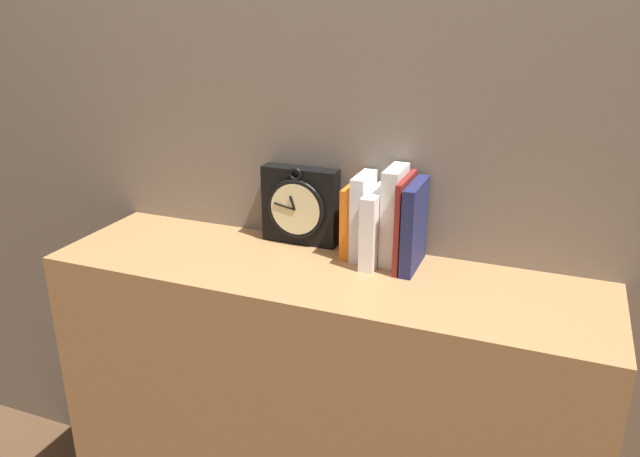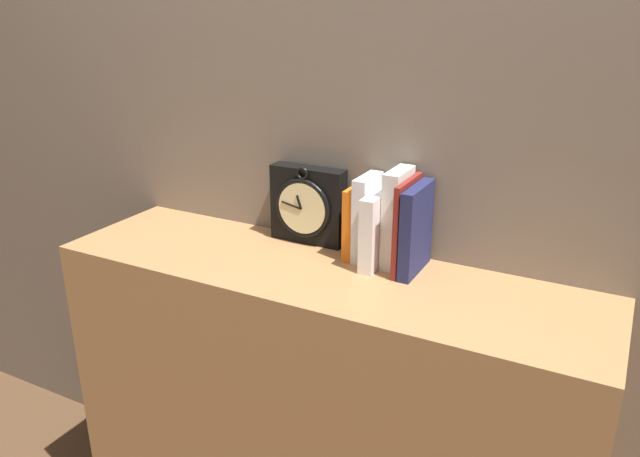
{
  "view_description": "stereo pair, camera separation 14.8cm",
  "coord_description": "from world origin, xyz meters",
  "px_view_note": "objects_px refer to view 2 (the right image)",
  "views": [
    {
      "loc": [
        0.51,
        -1.29,
        1.56
      ],
      "look_at": [
        0.0,
        0.0,
        1.04
      ],
      "focal_mm": 35.0,
      "sensor_mm": 36.0,
      "label": 1
    },
    {
      "loc": [
        0.65,
        -1.23,
        1.56
      ],
      "look_at": [
        0.0,
        0.0,
        1.04
      ],
      "focal_mm": 35.0,
      "sensor_mm": 36.0,
      "label": 2
    }
  ],
  "objects_px": {
    "book_slot0_orange": "(356,222)",
    "book_slot2_white": "(378,229)",
    "book_slot3_white": "(397,218)",
    "book_slot1_white": "(367,218)",
    "clock": "(307,205)",
    "book_slot5_navy": "(416,230)",
    "book_slot4_maroon": "(407,226)"
  },
  "relations": [
    {
      "from": "book_slot0_orange",
      "to": "book_slot2_white",
      "type": "distance_m",
      "value": 0.07
    },
    {
      "from": "book_slot0_orange",
      "to": "book_slot3_white",
      "type": "bearing_deg",
      "value": -1.31
    },
    {
      "from": "book_slot2_white",
      "to": "book_slot3_white",
      "type": "distance_m",
      "value": 0.05
    },
    {
      "from": "book_slot0_orange",
      "to": "book_slot1_white",
      "type": "distance_m",
      "value": 0.03
    },
    {
      "from": "book_slot1_white",
      "to": "book_slot3_white",
      "type": "xyz_separation_m",
      "value": [
        0.08,
        -0.0,
        0.01
      ]
    },
    {
      "from": "book_slot3_white",
      "to": "book_slot0_orange",
      "type": "bearing_deg",
      "value": 178.69
    },
    {
      "from": "book_slot0_orange",
      "to": "book_slot2_white",
      "type": "bearing_deg",
      "value": -18.29
    },
    {
      "from": "book_slot0_orange",
      "to": "book_slot1_white",
      "type": "relative_size",
      "value": 0.85
    },
    {
      "from": "clock",
      "to": "book_slot3_white",
      "type": "height_order",
      "value": "book_slot3_white"
    },
    {
      "from": "book_slot5_navy",
      "to": "clock",
      "type": "bearing_deg",
      "value": 171.48
    },
    {
      "from": "book_slot4_maroon",
      "to": "book_slot0_orange",
      "type": "bearing_deg",
      "value": 171.23
    },
    {
      "from": "book_slot1_white",
      "to": "book_slot2_white",
      "type": "relative_size",
      "value": 1.16
    },
    {
      "from": "book_slot5_navy",
      "to": "book_slot4_maroon",
      "type": "bearing_deg",
      "value": 177.68
    },
    {
      "from": "clock",
      "to": "book_slot1_white",
      "type": "distance_m",
      "value": 0.19
    },
    {
      "from": "book_slot2_white",
      "to": "book_slot3_white",
      "type": "height_order",
      "value": "book_slot3_white"
    },
    {
      "from": "book_slot3_white",
      "to": "book_slot4_maroon",
      "type": "distance_m",
      "value": 0.04
    },
    {
      "from": "book_slot0_orange",
      "to": "book_slot4_maroon",
      "type": "bearing_deg",
      "value": -8.77
    },
    {
      "from": "book_slot1_white",
      "to": "book_slot3_white",
      "type": "distance_m",
      "value": 0.08
    },
    {
      "from": "book_slot2_white",
      "to": "book_slot4_maroon",
      "type": "relative_size",
      "value": 0.82
    },
    {
      "from": "book_slot3_white",
      "to": "book_slot5_navy",
      "type": "xyz_separation_m",
      "value": [
        0.06,
        -0.02,
        -0.01
      ]
    },
    {
      "from": "book_slot2_white",
      "to": "book_slot5_navy",
      "type": "distance_m",
      "value": 0.1
    },
    {
      "from": "clock",
      "to": "book_slot5_navy",
      "type": "height_order",
      "value": "same"
    },
    {
      "from": "book_slot1_white",
      "to": "book_slot5_navy",
      "type": "relative_size",
      "value": 1.0
    },
    {
      "from": "book_slot0_orange",
      "to": "book_slot4_maroon",
      "type": "relative_size",
      "value": 0.81
    },
    {
      "from": "book_slot1_white",
      "to": "book_slot4_maroon",
      "type": "xyz_separation_m",
      "value": [
        0.11,
        -0.02,
        0.01
      ]
    },
    {
      "from": "book_slot0_orange",
      "to": "book_slot5_navy",
      "type": "xyz_separation_m",
      "value": [
        0.17,
        -0.02,
        0.02
      ]
    },
    {
      "from": "clock",
      "to": "book_slot4_maroon",
      "type": "height_order",
      "value": "book_slot4_maroon"
    },
    {
      "from": "book_slot0_orange",
      "to": "book_slot5_navy",
      "type": "relative_size",
      "value": 0.86
    },
    {
      "from": "book_slot2_white",
      "to": "book_slot5_navy",
      "type": "relative_size",
      "value": 0.86
    },
    {
      "from": "clock",
      "to": "book_slot2_white",
      "type": "relative_size",
      "value": 1.16
    },
    {
      "from": "book_slot0_orange",
      "to": "book_slot5_navy",
      "type": "height_order",
      "value": "book_slot5_navy"
    },
    {
      "from": "book_slot1_white",
      "to": "book_slot5_navy",
      "type": "xyz_separation_m",
      "value": [
        0.14,
        -0.02,
        -0.0
      ]
    }
  ]
}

